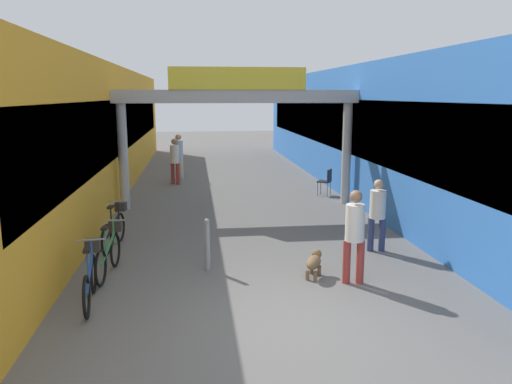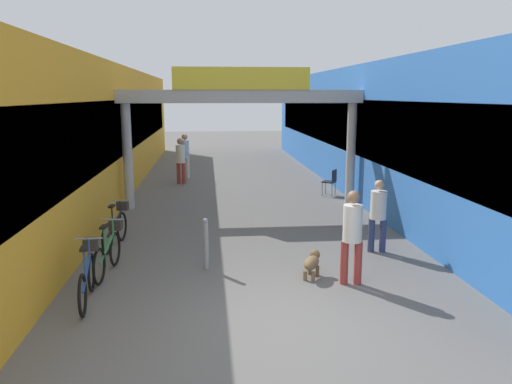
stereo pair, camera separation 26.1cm
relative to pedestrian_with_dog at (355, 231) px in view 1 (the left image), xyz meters
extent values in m
plane|color=#605E5B|center=(-1.50, -1.42, -0.97)|extent=(80.00, 80.00, 0.00)
cube|color=gold|center=(-6.60, 9.58, 1.15)|extent=(3.00, 26.00, 4.25)
cube|color=black|center=(-5.12, 9.58, 1.36)|extent=(0.04, 23.40, 1.70)
cube|color=blue|center=(3.60, 9.58, 1.15)|extent=(3.00, 26.00, 4.25)
cube|color=black|center=(2.12, 9.58, 1.36)|extent=(0.04, 23.40, 1.70)
cylinder|color=#B2B2B2|center=(-4.85, 6.57, 0.57)|extent=(0.28, 0.28, 3.10)
cylinder|color=#B2B2B2|center=(1.85, 6.57, 0.57)|extent=(0.28, 0.28, 3.10)
cube|color=#B2B2B2|center=(-1.50, 6.57, 2.31)|extent=(7.40, 0.44, 0.38)
cube|color=yellow|center=(-1.50, 6.37, 2.82)|extent=(3.96, 0.10, 0.64)
cylinder|color=#99332D|center=(-0.12, 0.03, -0.58)|extent=(0.17, 0.17, 0.79)
cylinder|color=#99332D|center=(0.12, -0.03, -0.58)|extent=(0.17, 0.17, 0.79)
cylinder|color=silver|center=(0.00, 0.00, 0.15)|extent=(0.41, 0.41, 0.66)
sphere|color=#8C664C|center=(0.00, 0.00, 0.62)|extent=(0.27, 0.27, 0.22)
cylinder|color=navy|center=(1.20, 1.75, -0.61)|extent=(0.17, 0.17, 0.73)
cylinder|color=navy|center=(0.97, 1.80, -0.61)|extent=(0.17, 0.17, 0.73)
cylinder|color=silver|center=(1.08, 1.77, 0.06)|extent=(0.41, 0.41, 0.60)
sphere|color=tan|center=(1.08, 1.77, 0.49)|extent=(0.25, 0.25, 0.21)
cylinder|color=silver|center=(-3.52, 12.04, -0.56)|extent=(0.19, 0.19, 0.84)
cylinder|color=silver|center=(-3.32, 11.90, -0.56)|extent=(0.19, 0.19, 0.84)
cylinder|color=#A5BFE0|center=(-3.42, 11.97, 0.21)|extent=(0.47, 0.47, 0.69)
sphere|color=tan|center=(-3.42, 11.97, 0.70)|extent=(0.33, 0.33, 0.24)
cylinder|color=#99332D|center=(-3.63, 10.70, -0.57)|extent=(0.19, 0.19, 0.81)
cylinder|color=#99332D|center=(-3.43, 10.56, -0.57)|extent=(0.19, 0.19, 0.81)
cylinder|color=silver|center=(-3.53, 10.63, 0.17)|extent=(0.47, 0.47, 0.67)
sphere|color=#8C664C|center=(-3.53, 10.63, 0.64)|extent=(0.32, 0.32, 0.23)
ellipsoid|color=brown|center=(-0.64, 0.37, -0.68)|extent=(0.47, 0.61, 0.22)
sphere|color=brown|center=(-0.52, 0.60, -0.60)|extent=(0.26, 0.26, 0.19)
sphere|color=white|center=(-0.56, 0.52, -0.69)|extent=(0.18, 0.18, 0.14)
cylinder|color=brown|center=(-0.63, 0.55, -0.89)|extent=(0.09, 0.09, 0.18)
cylinder|color=brown|center=(-0.50, 0.49, -0.89)|extent=(0.09, 0.09, 0.18)
cylinder|color=brown|center=(-0.78, 0.25, -0.89)|extent=(0.09, 0.09, 0.18)
cylinder|color=brown|center=(-0.64, 0.19, -0.89)|extent=(0.09, 0.09, 0.18)
torus|color=black|center=(-4.53, 0.12, -0.64)|extent=(0.11, 0.67, 0.67)
torus|color=black|center=(-4.44, -0.90, -0.64)|extent=(0.11, 0.67, 0.67)
cube|color=#234C9E|center=(-4.49, -0.39, -0.46)|extent=(0.12, 0.94, 0.34)
cylinder|color=#234C9E|center=(-4.48, -0.51, -0.24)|extent=(0.03, 0.03, 0.42)
cube|color=black|center=(-4.48, -0.51, -0.02)|extent=(0.12, 0.23, 0.05)
cylinder|color=#234C9E|center=(-4.53, 0.06, -0.26)|extent=(0.03, 0.03, 0.46)
cylinder|color=gray|center=(-4.53, 0.06, -0.02)|extent=(0.46, 0.07, 0.03)
cube|color=#332D28|center=(-4.55, 0.26, -0.18)|extent=(0.26, 0.22, 0.20)
torus|color=black|center=(-4.37, 1.43, -0.64)|extent=(0.11, 0.67, 0.67)
torus|color=black|center=(-4.46, 0.42, -0.64)|extent=(0.11, 0.67, 0.67)
cube|color=#338C4C|center=(-4.42, 0.93, -0.46)|extent=(0.13, 0.94, 0.34)
cylinder|color=#338C4C|center=(-4.43, 0.81, -0.24)|extent=(0.03, 0.03, 0.42)
cube|color=black|center=(-4.43, 0.81, -0.02)|extent=(0.12, 0.23, 0.05)
cylinder|color=#338C4C|center=(-4.37, 1.37, -0.26)|extent=(0.03, 0.03, 0.46)
cylinder|color=gray|center=(-4.37, 1.37, -0.02)|extent=(0.46, 0.07, 0.03)
cube|color=#332D28|center=(-4.35, 1.57, -0.18)|extent=(0.26, 0.22, 0.20)
torus|color=black|center=(-4.52, 3.19, -0.64)|extent=(0.14, 0.67, 0.67)
torus|color=black|center=(-4.66, 2.18, -0.64)|extent=(0.14, 0.67, 0.67)
cube|color=black|center=(-4.59, 2.68, -0.46)|extent=(0.16, 0.94, 0.34)
cylinder|color=black|center=(-4.60, 2.56, -0.24)|extent=(0.04, 0.04, 0.42)
cube|color=black|center=(-4.60, 2.56, -0.02)|extent=(0.13, 0.23, 0.05)
cylinder|color=black|center=(-4.53, 3.13, -0.26)|extent=(0.04, 0.04, 0.46)
cylinder|color=gray|center=(-4.53, 3.13, -0.02)|extent=(0.46, 0.09, 0.03)
cube|color=#332D28|center=(-4.50, 3.33, -0.18)|extent=(0.26, 0.23, 0.20)
cylinder|color=gray|center=(-2.57, 1.04, -0.51)|extent=(0.10, 0.10, 0.94)
sphere|color=gray|center=(-2.57, 1.04, -0.01)|extent=(0.10, 0.10, 0.10)
cylinder|color=gray|center=(1.29, 7.84, -0.75)|extent=(0.04, 0.04, 0.45)
cylinder|color=gray|center=(1.47, 8.13, -0.75)|extent=(0.04, 0.04, 0.45)
cylinder|color=gray|center=(1.58, 7.66, -0.75)|extent=(0.04, 0.04, 0.45)
cylinder|color=gray|center=(1.76, 7.95, -0.75)|extent=(0.04, 0.04, 0.45)
cube|color=black|center=(1.52, 7.90, -0.50)|extent=(0.55, 0.55, 0.04)
cube|color=black|center=(1.68, 7.80, -0.28)|extent=(0.25, 0.36, 0.40)
camera|label=1|loc=(-2.76, -8.22, 2.35)|focal=35.00mm
camera|label=2|loc=(-2.50, -8.25, 2.35)|focal=35.00mm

